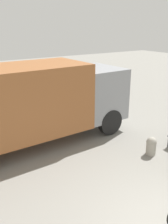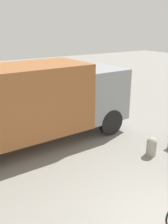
% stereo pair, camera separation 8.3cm
% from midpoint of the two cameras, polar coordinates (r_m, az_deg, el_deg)
% --- Properties ---
extents(delivery_truck, '(8.15, 2.56, 3.01)m').
position_cam_midpoint_polar(delivery_truck, '(9.24, -13.62, 2.24)').
color(delivery_truck, '#99592D').
rests_on(delivery_truck, ground).
extents(bollard_far_bench, '(0.36, 0.36, 0.65)m').
position_cam_midpoint_polar(bollard_far_bench, '(9.08, 14.87, -7.38)').
color(bollard_far_bench, '#9E998C').
rests_on(bollard_far_bench, ground).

